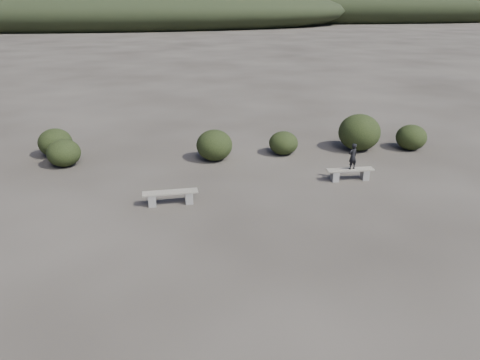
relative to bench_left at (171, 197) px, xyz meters
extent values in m
plane|color=#2F2A24|center=(2.52, -4.49, -0.25)|extent=(1200.00, 1200.00, 0.00)
cube|color=gray|center=(-0.55, -0.05, -0.07)|extent=(0.26, 0.34, 0.37)
cube|color=gray|center=(0.55, 0.05, -0.07)|extent=(0.26, 0.34, 0.37)
cube|color=gray|center=(0.00, 0.00, 0.14)|extent=(1.67, 0.49, 0.05)
cube|color=gray|center=(5.47, 1.34, -0.07)|extent=(0.23, 0.32, 0.36)
cube|color=gray|center=(6.54, 1.38, -0.07)|extent=(0.23, 0.32, 0.36)
cube|color=gray|center=(6.00, 1.36, 0.13)|extent=(1.61, 0.39, 0.04)
imported|color=black|center=(6.04, 1.36, 0.60)|extent=(0.39, 0.33, 0.90)
ellipsoid|color=black|center=(-4.00, 3.83, 0.25)|extent=(1.22, 1.22, 0.99)
ellipsoid|color=black|center=(1.53, 3.93, 0.34)|extent=(1.37, 1.37, 1.17)
ellipsoid|color=black|center=(4.27, 4.34, 0.21)|extent=(1.14, 1.14, 0.92)
ellipsoid|color=black|center=(7.41, 4.59, 0.48)|extent=(1.67, 1.67, 1.46)
ellipsoid|color=black|center=(9.55, 4.42, 0.26)|extent=(1.22, 1.22, 1.02)
ellipsoid|color=black|center=(-4.60, 5.03, 0.29)|extent=(1.29, 1.29, 1.09)
ellipsoid|color=black|center=(-22.48, 85.51, 2.45)|extent=(110.00, 40.00, 12.00)
ellipsoid|color=black|center=(37.52, 105.51, 2.90)|extent=(120.00, 44.00, 14.00)
camera|label=1|loc=(0.76, -13.01, 5.67)|focal=35.00mm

